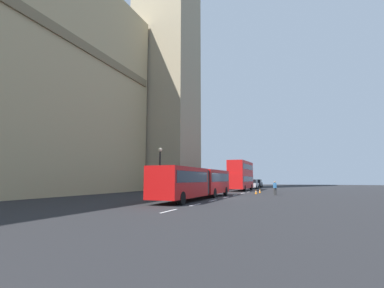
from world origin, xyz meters
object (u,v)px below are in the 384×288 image
Objects in this scene: traffic_cone_west at (256,192)px; traffic_cone_middle at (260,191)px; articulated_bus at (197,181)px; double_decker_bus at (241,174)px; sedan_trailing at (258,183)px; pedestrian_near_cones at (275,188)px; sedan_lead at (253,184)px; street_lamp at (160,168)px.

traffic_cone_middle is at bearing -1.54° from traffic_cone_west.
double_decker_bus reaches higher than articulated_bus.
traffic_cone_west is (-31.60, -4.23, -0.63)m from sedan_trailing.
pedestrian_near_cones is (9.48, -6.51, -0.83)m from articulated_bus.
articulated_bus is 3.62× the size of sedan_trailing.
articulated_bus reaches higher than pedestrian_near_cones.
sedan_trailing is at bearing 8.58° from traffic_cone_middle.
sedan_lead is at bearing 11.77° from traffic_cone_middle.
articulated_bus is 1.58× the size of double_decker_bus.
traffic_cone_middle is 5.34m from pedestrian_near_cones.
double_decker_bus reaches higher than traffic_cone_west.
articulated_bus is 27.50× the size of traffic_cone_west.
sedan_lead is at bearing -1.34° from double_decker_bus.
pedestrian_near_cones is at bearing -152.05° from double_decker_bus.
street_lamp is 14.21m from pedestrian_near_cones.
street_lamp reaches higher than pedestrian_near_cones.
sedan_lead is 23.93m from pedestrian_near_cones.
articulated_bus is at bearing -99.72° from street_lamp.
sedan_lead and sedan_trailing have the same top height.
sedan_lead is 10.18m from sedan_trailing.
double_decker_bus is at bearing 0.01° from articulated_bus.
traffic_cone_west is at bearing -159.34° from double_decker_bus.
sedan_lead is 32.23m from street_lamp.
sedan_lead is 1.00× the size of sedan_trailing.
traffic_cone_middle is 16.18m from street_lamp.
traffic_cone_middle is (-18.38, -3.83, -0.63)m from sedan_lead.
street_lamp is (0.77, 4.51, 1.31)m from articulated_bus.
double_decker_bus is at bearing 28.38° from traffic_cone_middle.
traffic_cone_middle is at bearing -168.23° from sedan_lead.
articulated_bus is at bearing 163.97° from traffic_cone_middle.
street_lamp reaches higher than sedan_lead.
traffic_cone_west is 13.70m from street_lamp.
traffic_cone_middle is (14.20, -4.08, -1.46)m from articulated_bus.
street_lamp is at bearing 80.28° from articulated_bus.
sedan_trailing is (10.17, 0.48, 0.00)m from sedan_lead.
traffic_cone_west is at bearing -39.34° from street_lamp.
pedestrian_near_cones is at bearing -51.66° from street_lamp.
articulated_bus is 21.78m from double_decker_bus.
sedan_trailing is 31.88m from traffic_cone_west.
traffic_cone_middle is 0.34× the size of pedestrian_near_cones.
sedan_trailing is (20.99, 0.22, -1.80)m from double_decker_bus.
street_lamp is at bearing 140.66° from traffic_cone_west.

